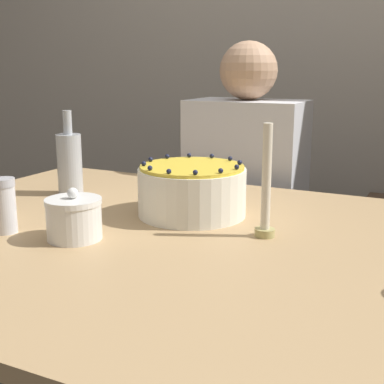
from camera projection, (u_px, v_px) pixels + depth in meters
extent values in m
cube|color=#ADA393|center=(327.00, 17.00, 2.28)|extent=(8.00, 0.05, 2.60)
cube|color=tan|center=(171.00, 241.00, 1.20)|extent=(1.51, 1.12, 0.03)
cylinder|color=tan|center=(74.00, 269.00, 2.02)|extent=(0.07, 0.07, 0.70)
cylinder|color=white|center=(192.00, 192.00, 1.34)|extent=(0.27, 0.27, 0.12)
cylinder|color=yellow|center=(192.00, 167.00, 1.32)|extent=(0.26, 0.26, 0.01)
sphere|color=#191E3D|center=(237.00, 167.00, 1.27)|extent=(0.01, 0.01, 0.01)
sphere|color=#191E3D|center=(240.00, 163.00, 1.33)|extent=(0.01, 0.01, 0.01)
sphere|color=#191E3D|center=(230.00, 159.00, 1.39)|extent=(0.01, 0.01, 0.01)
sphere|color=#191E3D|center=(212.00, 156.00, 1.43)|extent=(0.01, 0.01, 0.01)
sphere|color=#191E3D|center=(189.00, 155.00, 1.44)|extent=(0.01, 0.01, 0.01)
sphere|color=#191E3D|center=(167.00, 156.00, 1.42)|extent=(0.01, 0.01, 0.01)
sphere|color=#191E3D|center=(151.00, 159.00, 1.37)|extent=(0.01, 0.01, 0.01)
sphere|color=#191E3D|center=(144.00, 164.00, 1.32)|extent=(0.01, 0.01, 0.01)
sphere|color=#191E3D|center=(150.00, 168.00, 1.26)|extent=(0.01, 0.01, 0.01)
sphere|color=#191E3D|center=(169.00, 171.00, 1.22)|extent=(0.01, 0.01, 0.01)
sphere|color=#191E3D|center=(195.00, 172.00, 1.21)|extent=(0.01, 0.01, 0.01)
sphere|color=#191E3D|center=(221.00, 171.00, 1.23)|extent=(0.01, 0.01, 0.01)
cylinder|color=white|center=(74.00, 222.00, 1.16)|extent=(0.12, 0.12, 0.08)
cylinder|color=white|center=(73.00, 201.00, 1.15)|extent=(0.12, 0.12, 0.01)
sphere|color=white|center=(73.00, 193.00, 1.14)|extent=(0.02, 0.02, 0.02)
cylinder|color=white|center=(5.00, 210.00, 1.20)|extent=(0.05, 0.05, 0.11)
cylinder|color=silver|center=(3.00, 182.00, 1.18)|extent=(0.05, 0.05, 0.02)
cylinder|color=tan|center=(265.00, 232.00, 1.18)|extent=(0.05, 0.05, 0.02)
cylinder|color=silver|center=(267.00, 177.00, 1.15)|extent=(0.02, 0.02, 0.23)
cylinder|color=#B2B7BC|center=(70.00, 164.00, 1.56)|extent=(0.07, 0.07, 0.18)
cylinder|color=#B2B7BC|center=(67.00, 122.00, 1.53)|extent=(0.03, 0.03, 0.07)
cube|color=#2D2D38|center=(243.00, 302.00, 2.02)|extent=(0.34, 0.34, 0.45)
cube|color=silver|center=(246.00, 175.00, 1.91)|extent=(0.40, 0.24, 0.53)
sphere|color=tan|center=(248.00, 71.00, 1.82)|extent=(0.20, 0.20, 0.20)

